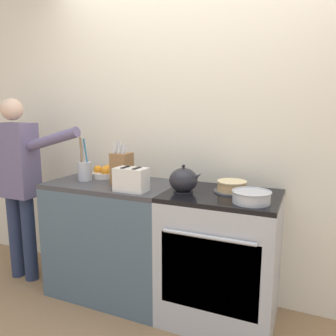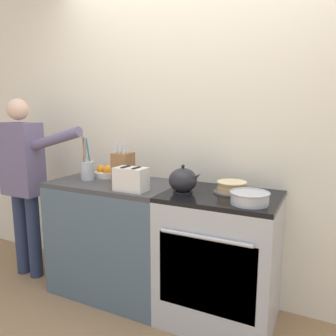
% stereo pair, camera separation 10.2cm
% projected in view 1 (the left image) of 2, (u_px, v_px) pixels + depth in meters
% --- Properties ---
extents(ground_plane, '(16.00, 16.00, 0.00)m').
position_uv_depth(ground_plane, '(171.00, 333.00, 2.16)').
color(ground_plane, '#93704C').
extents(wall_back, '(8.00, 0.04, 2.60)m').
position_uv_depth(wall_back, '(203.00, 130.00, 2.47)').
color(wall_back, silver).
rests_on(wall_back, ground_plane).
extents(counter_cabinet, '(0.96, 0.58, 0.90)m').
position_uv_depth(counter_cabinet, '(114.00, 238.00, 2.59)').
color(counter_cabinet, '#4C6070').
rests_on(counter_cabinet, ground_plane).
extents(stove_range, '(0.75, 0.61, 0.90)m').
position_uv_depth(stove_range, '(220.00, 257.00, 2.24)').
color(stove_range, '#B7BABF').
rests_on(stove_range, ground_plane).
extents(layer_cake, '(0.24, 0.24, 0.08)m').
position_uv_depth(layer_cake, '(232.00, 187.00, 2.20)').
color(layer_cake, '#4C4C51').
rests_on(layer_cake, stove_range).
extents(tea_kettle, '(0.24, 0.19, 0.19)m').
position_uv_depth(tea_kettle, '(184.00, 180.00, 2.20)').
color(tea_kettle, '#232328').
rests_on(tea_kettle, stove_range).
extents(mixing_bowl, '(0.23, 0.23, 0.07)m').
position_uv_depth(mixing_bowl, '(251.00, 197.00, 1.95)').
color(mixing_bowl, '#B7BABF').
rests_on(mixing_bowl, stove_range).
extents(knife_block, '(0.13, 0.14, 0.32)m').
position_uv_depth(knife_block, '(122.00, 168.00, 2.43)').
color(knife_block, olive).
rests_on(knife_block, counter_cabinet).
extents(utensil_crock, '(0.11, 0.11, 0.35)m').
position_uv_depth(utensil_crock, '(85.00, 170.00, 2.56)').
color(utensil_crock, '#B7BABF').
rests_on(utensil_crock, counter_cabinet).
extents(fruit_bowl, '(0.20, 0.20, 0.10)m').
position_uv_depth(fruit_bowl, '(104.00, 172.00, 2.68)').
color(fruit_bowl, silver).
rests_on(fruit_bowl, counter_cabinet).
extents(toaster, '(0.24, 0.13, 0.16)m').
position_uv_depth(toaster, '(131.00, 180.00, 2.22)').
color(toaster, silver).
rests_on(toaster, counter_cabinet).
extents(person_baker, '(0.90, 0.20, 1.54)m').
position_uv_depth(person_baker, '(18.00, 175.00, 2.72)').
color(person_baker, '#283351').
rests_on(person_baker, ground_plane).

